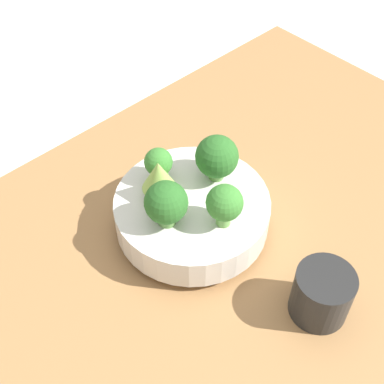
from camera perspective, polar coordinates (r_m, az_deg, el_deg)
ground_plane at (r=0.89m, az=0.97°, el=-7.39°), size 6.00×6.00×0.00m
table at (r=0.88m, az=0.99°, el=-6.62°), size 1.19×0.71×0.04m
bowl at (r=0.85m, az=0.00°, el=-2.21°), size 0.25×0.25×0.07m
romanesco_piece_near at (r=0.80m, az=-3.58°, el=1.61°), size 0.05×0.05×0.07m
broccoli_floret_back at (r=0.77m, az=3.49°, el=-1.26°), size 0.06×0.06×0.07m
broccoli_floret_front at (r=0.84m, az=-3.59°, el=3.01°), size 0.05×0.05×0.06m
broccoli_floret_right at (r=0.77m, az=-2.77°, el=-1.22°), size 0.07×0.07×0.08m
broccoli_floret_left at (r=0.83m, az=2.67°, el=3.74°), size 0.07×0.07×0.08m
cup at (r=0.78m, az=13.68°, el=-10.53°), size 0.08×0.08×0.08m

